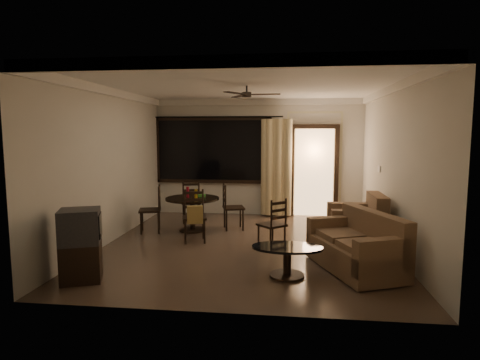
# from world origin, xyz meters

# --- Properties ---
(ground) EXTENTS (5.50, 5.50, 0.00)m
(ground) POSITION_xyz_m (0.00, 0.00, 0.00)
(ground) COLOR #7F6651
(ground) RESTS_ON ground
(room_shell) EXTENTS (5.50, 6.70, 5.50)m
(room_shell) POSITION_xyz_m (0.59, 1.77, 1.83)
(room_shell) COLOR beige
(room_shell) RESTS_ON ground
(dining_table) EXTENTS (1.09, 1.09, 0.91)m
(dining_table) POSITION_xyz_m (-1.20, 0.94, 0.54)
(dining_table) COLOR black
(dining_table) RESTS_ON ground
(dining_chair_west) EXTENTS (0.52, 0.52, 0.95)m
(dining_chair_west) POSITION_xyz_m (-2.01, 0.71, 0.28)
(dining_chair_west) COLOR black
(dining_chair_west) RESTS_ON ground
(dining_chair_east) EXTENTS (0.52, 0.52, 0.95)m
(dining_chair_east) POSITION_xyz_m (-0.40, 1.16, 0.28)
(dining_chair_east) COLOR black
(dining_chair_east) RESTS_ON ground
(dining_chair_south) EXTENTS (0.52, 0.56, 0.95)m
(dining_chair_south) POSITION_xyz_m (-0.97, 0.11, 0.31)
(dining_chair_south) COLOR black
(dining_chair_south) RESTS_ON ground
(dining_chair_north) EXTENTS (0.52, 0.52, 0.95)m
(dining_chair_north) POSITION_xyz_m (-1.42, 1.69, 0.28)
(dining_chair_north) COLOR black
(dining_chair_north) RESTS_ON ground
(tv_cabinet) EXTENTS (0.64, 0.62, 0.98)m
(tv_cabinet) POSITION_xyz_m (-2.05, -1.99, 0.49)
(tv_cabinet) COLOR black
(tv_cabinet) RESTS_ON ground
(sofa) EXTENTS (1.34, 1.75, 0.83)m
(sofa) POSITION_xyz_m (1.75, -1.12, 0.33)
(sofa) COLOR #452D20
(sofa) RESTS_ON ground
(armchair) EXTENTS (0.93, 0.93, 0.92)m
(armchair) POSITION_xyz_m (1.97, 0.09, 0.38)
(armchair) COLOR #452D20
(armchair) RESTS_ON ground
(coffee_table) EXTENTS (0.99, 0.59, 0.43)m
(coffee_table) POSITION_xyz_m (0.72, -1.51, 0.29)
(coffee_table) COLOR black
(coffee_table) RESTS_ON ground
(side_chair) EXTENTS (0.56, 0.56, 0.89)m
(side_chair) POSITION_xyz_m (0.46, -0.20, 0.27)
(side_chair) COLOR black
(side_chair) RESTS_ON ground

